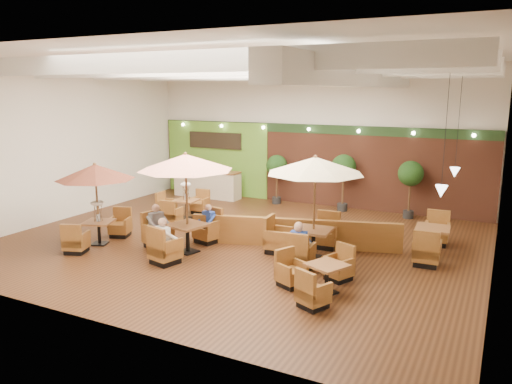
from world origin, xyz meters
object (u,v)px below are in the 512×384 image
Objects in this scene: table_2 at (312,185)px; diner_0 at (165,236)px; table_4 at (316,277)px; topiary_0 at (277,168)px; table_0 at (96,183)px; service_counter at (207,184)px; diner_2 at (157,222)px; booth_divider at (294,233)px; table_5 at (432,241)px; table_3 at (181,206)px; table_1 at (184,181)px; diner_1 at (207,219)px; topiary_2 at (411,176)px; diner_3 at (299,241)px; diner_4 at (299,242)px; topiary_1 at (344,169)px.

diner_0 is at bearing -149.66° from table_2.
topiary_0 is (-4.58, 7.82, 1.16)m from table_4.
topiary_0 is at bearing 51.59° from table_0.
service_counter is 3.60× the size of diner_2.
table_0 is 3.18× the size of diner_0.
diner_2 reaches higher than diner_0.
table_2 is at bearing -58.17° from booth_divider.
diner_0 reaches higher than table_5.
table_1 is at bearing -57.28° from table_3.
table_3 reaches higher than diner_2.
table_1 is at bearing -87.86° from topiary_0.
service_counter is at bearing -142.04° from diner_2.
service_counter is at bearing -46.04° from diner_1.
diner_2 reaches higher than table_5.
table_3 is 0.88× the size of table_5.
booth_divider is (6.07, -4.79, -0.15)m from service_counter.
table_1 is 3.57m from table_2.
table_0 is 2.15m from diner_2.
table_4 is at bearing -94.93° from topiary_2.
diner_3 is at bearing -43.40° from service_counter.
table_2 is at bearing -167.09° from diner_1.
topiary_2 reaches higher than topiary_0.
table_5 is 1.30× the size of topiary_2.
table_0 is at bearing -168.54° from diner_4.
table_2 reaches higher than table_4.
topiary_0 is at bearing 111.83° from diner_3.
table_3 is (-4.99, 1.32, 0.01)m from booth_divider.
table_3 is (-2.38, 3.16, -1.62)m from table_1.
service_counter is 8.90m from table_2.
topiary_1 is at bearing 34.73° from table_0.
service_counter is 3.34m from topiary_0.
booth_divider is at bearing -38.29° from service_counter.
table_2 is 1.14× the size of table_4.
diner_4 is (0.85, -1.76, 0.33)m from booth_divider.
topiary_0 is 0.95× the size of topiary_2.
topiary_2 is at bearing -118.92° from diner_1.
topiary_1 reaches higher than diner_0.
topiary_1 is 2.59× the size of diner_3.
table_1 reaches higher than booth_divider.
topiary_2 is at bearing 22.21° from table_3.
diner_0 reaches higher than diner_1.
diner_1 reaches higher than service_counter.
table_2 is at bearing 99.45° from diner_4.
topiary_0 is 7.74m from diner_4.
topiary_2 is at bearing 0.00° from topiary_0.
table_4 is 9.14m from topiary_0.
table_0 is 3.45m from diner_1.
table_2 reaches higher than table_5.
topiary_1 is (-1.80, 7.82, 1.30)m from table_4.
topiary_2 reaches higher than diner_0.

